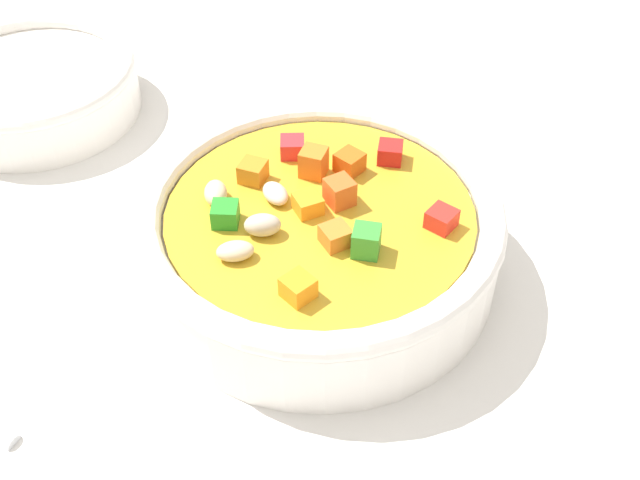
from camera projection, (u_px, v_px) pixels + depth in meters
ground_plane at (320, 283)px, 43.19cm from camera, size 140.00×140.00×2.00cm
soup_bowl_main at (320, 235)px, 40.72cm from camera, size 18.46×18.46×5.65cm
spoon at (0, 433)px, 34.78cm from camera, size 18.70×6.74×0.84cm
side_bowl_small at (33, 86)px, 51.94cm from camera, size 13.55×13.55×3.74cm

